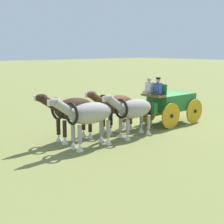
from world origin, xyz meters
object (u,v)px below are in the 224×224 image
(show_wagon, at_px, (169,103))
(draft_horse_rear_off, at_px, (115,106))
(draft_horse_rear_near, at_px, (133,110))
(draft_horse_lead_off, at_px, (72,110))
(draft_horse_lead_near, at_px, (88,115))

(show_wagon, distance_m, draft_horse_rear_off, 3.50)
(draft_horse_rear_near, distance_m, draft_horse_lead_off, 2.90)
(draft_horse_rear_near, distance_m, draft_horse_rear_off, 1.30)
(show_wagon, xyz_separation_m, draft_horse_rear_near, (3.45, 0.61, 0.10))
(draft_horse_rear_near, xyz_separation_m, draft_horse_rear_off, (-0.02, -1.30, 0.03))
(draft_horse_rear_near, bearing_deg, draft_horse_lead_off, -27.31)
(draft_horse_rear_off, distance_m, draft_horse_lead_off, 2.59)
(draft_horse_lead_off, bearing_deg, draft_horse_rear_off, 179.38)
(draft_horse_rear_off, bearing_deg, draft_horse_rear_near, 89.13)
(draft_horse_lead_off, bearing_deg, show_wagon, 173.23)
(show_wagon, distance_m, draft_horse_lead_near, 6.08)
(show_wagon, height_order, draft_horse_rear_near, show_wagon)
(draft_horse_rear_near, bearing_deg, draft_horse_lead_near, -0.62)
(draft_horse_rear_off, relative_size, draft_horse_lead_near, 0.95)
(show_wagon, relative_size, draft_horse_lead_off, 1.84)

